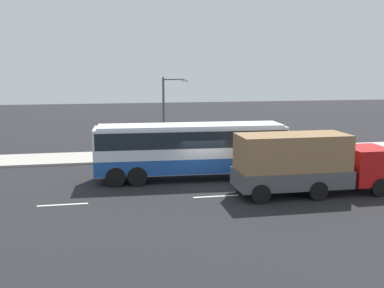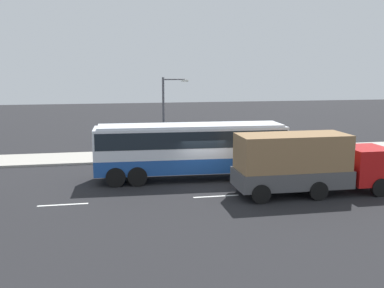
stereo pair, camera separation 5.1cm
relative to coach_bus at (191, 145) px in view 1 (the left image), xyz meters
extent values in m
plane|color=black|center=(0.53, -1.17, -2.04)|extent=(120.00, 120.00, 0.00)
cube|color=#A8A399|center=(0.53, 7.17, -1.97)|extent=(80.00, 4.00, 0.15)
cube|color=white|center=(-7.02, -3.81, -2.04)|extent=(2.40, 0.16, 0.01)
cube|color=white|center=(0.63, -3.81, -2.04)|extent=(2.40, 0.16, 0.01)
cube|color=white|center=(6.76, -3.81, -2.04)|extent=(2.40, 0.16, 0.01)
cube|color=#1E4C9E|center=(0.01, 0.00, -1.05)|extent=(11.28, 2.83, 0.87)
cube|color=silver|center=(0.01, 0.00, 0.25)|extent=(11.28, 2.83, 1.74)
cube|color=black|center=(0.01, 0.00, 0.49)|extent=(11.06, 2.85, 0.96)
cube|color=black|center=(5.55, -0.21, 0.34)|extent=(0.20, 2.23, 1.39)
cube|color=silver|center=(0.01, 0.00, 1.18)|extent=(10.83, 2.67, 0.12)
cylinder|color=black|center=(4.04, 1.01, -1.49)|extent=(1.11, 0.34, 1.10)
cylinder|color=black|center=(3.96, -1.31, -1.49)|extent=(1.11, 0.34, 1.10)
cylinder|color=black|center=(-3.15, 1.28, -1.49)|extent=(1.11, 0.34, 1.10)
cylinder|color=black|center=(-3.23, -1.04, -1.49)|extent=(1.11, 0.34, 1.10)
cylinder|color=black|center=(-4.35, 1.32, -1.49)|extent=(1.11, 0.34, 1.10)
cylinder|color=black|center=(-4.43, -0.99, -1.49)|extent=(1.11, 0.34, 1.10)
cube|color=red|center=(8.76, -4.24, -0.61)|extent=(2.12, 2.41, 1.90)
cube|color=#4C4C4F|center=(4.54, -4.25, -1.11)|extent=(5.92, 2.41, 0.90)
cube|color=olive|center=(4.54, -4.25, 0.25)|extent=(5.69, 2.31, 1.82)
cylinder|color=black|center=(8.92, -3.09, -1.56)|extent=(0.96, 0.28, 0.96)
cylinder|color=black|center=(8.92, -5.39, -1.56)|extent=(0.96, 0.28, 0.96)
cylinder|color=black|center=(5.50, -3.09, -1.56)|extent=(0.96, 0.28, 0.96)
cylinder|color=black|center=(5.50, -5.40, -1.56)|extent=(0.96, 0.28, 0.96)
cylinder|color=black|center=(2.48, -3.10, -1.56)|extent=(0.96, 0.28, 0.96)
cylinder|color=black|center=(2.48, -5.40, -1.56)|extent=(0.96, 0.28, 0.96)
cylinder|color=black|center=(6.99, 7.32, -1.50)|extent=(0.14, 0.14, 0.79)
cylinder|color=black|center=(6.90, 7.45, -1.50)|extent=(0.14, 0.14, 0.79)
cylinder|color=beige|center=(6.95, 7.39, -0.81)|extent=(0.32, 0.32, 0.59)
sphere|color=brown|center=(6.95, 7.39, -0.40)|extent=(0.21, 0.21, 0.21)
cylinder|color=#47474C|center=(-0.90, 5.67, 0.99)|extent=(0.16, 0.16, 5.76)
cylinder|color=#47474C|center=(-0.13, 5.67, 3.72)|extent=(1.55, 0.10, 0.10)
cube|color=silver|center=(0.64, 5.67, 3.62)|extent=(0.50, 0.24, 0.16)
camera|label=1|loc=(-4.62, -25.09, 4.50)|focal=41.05mm
camera|label=2|loc=(-4.67, -25.08, 4.50)|focal=41.05mm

